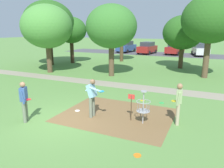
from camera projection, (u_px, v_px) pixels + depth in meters
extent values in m
plane|color=#5B8942|center=(61.00, 121.00, 9.16)|extent=(160.00, 160.00, 0.00)
cube|color=brown|center=(117.00, 115.00, 9.82)|extent=(4.88, 3.87, 0.01)
cylinder|color=#9E9EA3|center=(143.00, 108.00, 8.77)|extent=(0.05, 0.05, 1.35)
cylinder|color=#9E9EA3|center=(144.00, 91.00, 8.60)|extent=(0.24, 0.24, 0.04)
torus|color=#9E9EA3|center=(143.00, 102.00, 8.70)|extent=(0.58, 0.58, 0.02)
torus|color=#9E9EA3|center=(143.00, 111.00, 8.80)|extent=(0.55, 0.55, 0.03)
cylinder|color=#9E9EA3|center=(143.00, 111.00, 8.80)|extent=(0.48, 0.48, 0.02)
cylinder|color=gray|center=(149.00, 107.00, 8.65)|extent=(0.01, 0.01, 0.40)
cylinder|color=gray|center=(149.00, 106.00, 8.79)|extent=(0.01, 0.01, 0.40)
cylinder|color=gray|center=(147.00, 105.00, 8.92)|extent=(0.01, 0.01, 0.40)
cylinder|color=gray|center=(143.00, 104.00, 8.98)|extent=(0.01, 0.01, 0.40)
cylinder|color=gray|center=(140.00, 104.00, 8.95)|extent=(0.01, 0.01, 0.40)
cylinder|color=gray|center=(138.00, 105.00, 8.85)|extent=(0.01, 0.01, 0.40)
cylinder|color=gray|center=(138.00, 107.00, 8.71)|extent=(0.01, 0.01, 0.40)
cylinder|color=gray|center=(140.00, 108.00, 8.58)|extent=(0.01, 0.01, 0.40)
cylinder|color=gray|center=(143.00, 108.00, 8.52)|extent=(0.01, 0.01, 0.40)
cylinder|color=gray|center=(147.00, 108.00, 8.55)|extent=(0.01, 0.01, 0.40)
cylinder|color=#4C3823|center=(131.00, 108.00, 9.11)|extent=(0.04, 0.04, 1.10)
cube|color=red|center=(131.00, 97.00, 8.99)|extent=(0.28, 0.03, 0.20)
cylinder|color=tan|center=(178.00, 114.00, 8.68)|extent=(0.14, 0.14, 0.92)
cylinder|color=tan|center=(178.00, 112.00, 8.88)|extent=(0.14, 0.14, 0.92)
cube|color=#93A875|center=(179.00, 96.00, 8.60)|extent=(0.27, 0.39, 0.56)
sphere|color=#9E7051|center=(180.00, 86.00, 8.50)|extent=(0.22, 0.22, 0.22)
cylinder|color=#93A875|center=(178.00, 99.00, 8.45)|extent=(0.18, 0.11, 0.55)
cylinder|color=#93A875|center=(178.00, 97.00, 8.80)|extent=(0.18, 0.11, 0.55)
cylinder|color=gold|center=(174.00, 101.00, 8.70)|extent=(0.22, 0.22, 0.02)
cylinder|color=slate|center=(26.00, 110.00, 9.12)|extent=(0.14, 0.14, 0.92)
cylinder|color=slate|center=(24.00, 112.00, 8.91)|extent=(0.14, 0.14, 0.92)
cube|color=#385693|center=(23.00, 94.00, 8.83)|extent=(0.36, 0.42, 0.56)
sphere|color=#9E7051|center=(22.00, 85.00, 8.73)|extent=(0.22, 0.22, 0.22)
cylinder|color=#385693|center=(26.00, 95.00, 9.04)|extent=(0.19, 0.16, 0.55)
cylinder|color=#385693|center=(23.00, 97.00, 8.67)|extent=(0.19, 0.16, 0.55)
cylinder|color=red|center=(28.00, 99.00, 8.90)|extent=(0.22, 0.22, 0.02)
cylinder|color=slate|center=(93.00, 106.00, 9.61)|extent=(0.14, 0.14, 0.92)
cylinder|color=slate|center=(91.00, 108.00, 9.42)|extent=(0.14, 0.14, 0.92)
cube|color=#84B7D1|center=(92.00, 91.00, 9.33)|extent=(0.39, 0.37, 0.60)
sphere|color=brown|center=(93.00, 82.00, 9.21)|extent=(0.22, 0.22, 0.22)
cylinder|color=#84B7D1|center=(96.00, 90.00, 9.03)|extent=(0.59, 0.11, 0.21)
cylinder|color=#1E93DB|center=(102.00, 91.00, 8.92)|extent=(0.22, 0.22, 0.02)
cylinder|color=#84B7D1|center=(90.00, 88.00, 9.54)|extent=(0.48, 0.10, 0.37)
cylinder|color=white|center=(77.00, 111.00, 10.30)|extent=(0.24, 0.24, 0.02)
cylinder|color=green|center=(162.00, 103.00, 11.38)|extent=(0.26, 0.26, 0.02)
cylinder|color=gold|center=(142.00, 100.00, 11.80)|extent=(0.25, 0.25, 0.02)
cylinder|color=orange|center=(137.00, 155.00, 6.66)|extent=(0.24, 0.24, 0.02)
cylinder|color=#422D1E|center=(72.00, 52.00, 24.64)|extent=(0.42, 0.42, 2.38)
ellipsoid|color=#2D6623|center=(71.00, 30.00, 24.04)|extent=(3.40, 3.40, 2.89)
cylinder|color=#422D1E|center=(51.00, 53.00, 23.35)|extent=(0.49, 0.49, 2.44)
ellipsoid|color=#285B1E|center=(49.00, 23.00, 22.56)|extent=(5.26, 5.26, 4.47)
cylinder|color=brown|center=(49.00, 59.00, 19.22)|extent=(0.45, 0.45, 2.35)
ellipsoid|color=#4C8E3D|center=(47.00, 26.00, 18.53)|extent=(4.35, 4.35, 3.70)
cylinder|color=brown|center=(111.00, 61.00, 17.76)|extent=(0.44, 0.44, 2.45)
ellipsoid|color=#38752D|center=(111.00, 26.00, 17.08)|extent=(4.04, 4.04, 3.43)
cylinder|color=#4C3823|center=(122.00, 49.00, 25.82)|extent=(0.42, 0.42, 2.89)
ellipsoid|color=#38752D|center=(122.00, 25.00, 25.14)|extent=(3.52, 3.52, 2.99)
cylinder|color=#4C3823|center=(181.00, 58.00, 21.33)|extent=(0.43, 0.43, 2.02)
ellipsoid|color=#285B1E|center=(183.00, 33.00, 20.73)|extent=(3.81, 3.81, 3.24)
cylinder|color=brown|center=(206.00, 60.00, 17.01)|extent=(0.45, 0.45, 2.89)
ellipsoid|color=#285B1E|center=(210.00, 19.00, 16.26)|extent=(4.28, 4.28, 3.63)
cube|color=#4C4C51|center=(173.00, 55.00, 33.04)|extent=(36.00, 6.00, 0.01)
cube|color=#2D4784|center=(126.00, 48.00, 36.21)|extent=(2.27, 4.38, 0.90)
cube|color=#2D333D|center=(126.00, 43.00, 36.02)|extent=(1.82, 2.35, 0.64)
cylinder|color=black|center=(125.00, 50.00, 37.85)|extent=(0.25, 0.62, 0.60)
cylinder|color=black|center=(134.00, 50.00, 36.94)|extent=(0.25, 0.62, 0.60)
cylinder|color=black|center=(118.00, 51.00, 35.70)|extent=(0.25, 0.62, 0.60)
cylinder|color=black|center=(127.00, 51.00, 34.79)|extent=(0.25, 0.62, 0.60)
cube|color=maroon|center=(147.00, 49.00, 33.85)|extent=(2.27, 4.38, 0.90)
cube|color=#2D333D|center=(147.00, 44.00, 33.66)|extent=(1.82, 2.35, 0.64)
cylinder|color=black|center=(145.00, 51.00, 35.49)|extent=(0.25, 0.62, 0.60)
cylinder|color=black|center=(156.00, 51.00, 34.58)|extent=(0.25, 0.62, 0.60)
cylinder|color=black|center=(138.00, 52.00, 33.33)|extent=(0.25, 0.62, 0.60)
cylinder|color=black|center=(149.00, 53.00, 32.42)|extent=(0.25, 0.62, 0.60)
cube|color=maroon|center=(175.00, 49.00, 33.02)|extent=(2.39, 4.42, 0.90)
cube|color=#2D333D|center=(175.00, 44.00, 32.83)|extent=(1.88, 2.39, 0.64)
cylinder|color=black|center=(172.00, 51.00, 34.67)|extent=(0.27, 0.62, 0.60)
cylinder|color=black|center=(183.00, 52.00, 33.71)|extent=(0.27, 0.62, 0.60)
cylinder|color=black|center=(166.00, 53.00, 32.56)|extent=(0.27, 0.62, 0.60)
cylinder|color=black|center=(178.00, 54.00, 31.60)|extent=(0.27, 0.62, 0.60)
cube|color=silver|center=(200.00, 51.00, 31.35)|extent=(2.75, 4.51, 0.90)
cube|color=#2D333D|center=(201.00, 45.00, 31.16)|extent=(2.06, 2.50, 0.64)
cylinder|color=black|center=(192.00, 53.00, 32.86)|extent=(0.32, 0.63, 0.60)
cylinder|color=black|center=(205.00, 53.00, 32.53)|extent=(0.32, 0.63, 0.60)
cylinder|color=black|center=(195.00, 55.00, 30.39)|extent=(0.32, 0.63, 0.60)
cylinder|color=black|center=(209.00, 55.00, 30.05)|extent=(0.32, 0.63, 0.60)
cube|color=gray|center=(121.00, 85.00, 14.96)|extent=(40.00, 1.41, 0.00)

